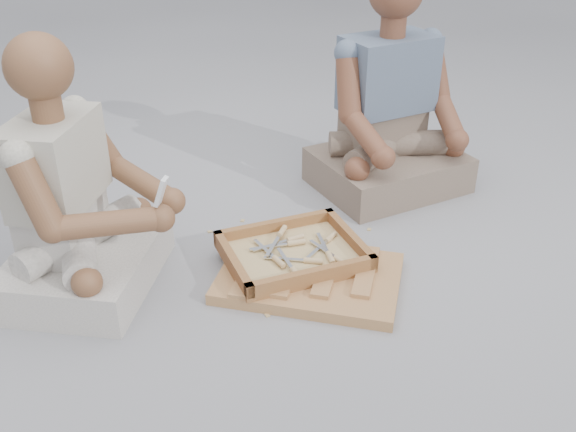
{
  "coord_description": "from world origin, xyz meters",
  "views": [
    {
      "loc": [
        -0.03,
        -1.79,
        1.38
      ],
      "look_at": [
        -0.01,
        0.13,
        0.3
      ],
      "focal_mm": 40.0,
      "sensor_mm": 36.0,
      "label": 1
    }
  ],
  "objects_px": {
    "craftsman": "(76,209)",
    "tool_tray": "(293,253)",
    "carved_panel": "(310,278)",
    "companion": "(390,119)"
  },
  "relations": [
    {
      "from": "tool_tray",
      "to": "craftsman",
      "type": "xyz_separation_m",
      "value": [
        -0.76,
        -0.09,
        0.25
      ]
    },
    {
      "from": "craftsman",
      "to": "companion",
      "type": "xyz_separation_m",
      "value": [
        1.21,
        0.8,
        0.02
      ]
    },
    {
      "from": "carved_panel",
      "to": "companion",
      "type": "height_order",
      "value": "companion"
    },
    {
      "from": "carved_panel",
      "to": "tool_tray",
      "type": "relative_size",
      "value": 1.05
    },
    {
      "from": "tool_tray",
      "to": "carved_panel",
      "type": "bearing_deg",
      "value": -59.37
    },
    {
      "from": "tool_tray",
      "to": "companion",
      "type": "height_order",
      "value": "companion"
    },
    {
      "from": "companion",
      "to": "carved_panel",
      "type": "bearing_deg",
      "value": 36.86
    },
    {
      "from": "craftsman",
      "to": "companion",
      "type": "bearing_deg",
      "value": 132.37
    },
    {
      "from": "tool_tray",
      "to": "craftsman",
      "type": "height_order",
      "value": "craftsman"
    },
    {
      "from": "craftsman",
      "to": "tool_tray",
      "type": "bearing_deg",
      "value": 105.45
    }
  ]
}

